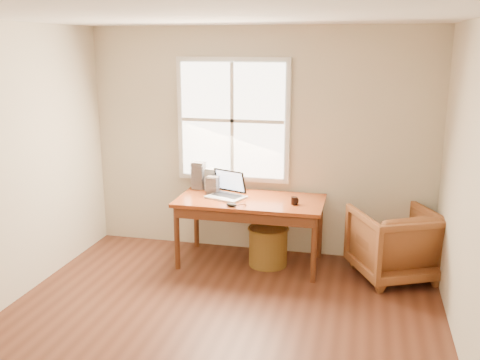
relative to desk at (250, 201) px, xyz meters
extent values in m
cube|color=#572D1E|center=(0.00, -1.80, -0.74)|extent=(4.00, 4.50, 0.02)
cube|color=white|center=(0.00, -1.80, 1.88)|extent=(4.00, 4.50, 0.02)
cube|color=beige|center=(0.00, 0.46, 0.57)|extent=(4.00, 0.02, 2.60)
cube|color=silver|center=(-0.30, 0.42, 0.82)|extent=(1.32, 0.05, 1.42)
cube|color=white|center=(-0.30, 0.39, 0.82)|extent=(1.20, 0.02, 1.30)
cube|color=silver|center=(-0.30, 0.38, 0.82)|extent=(0.04, 0.02, 1.30)
cube|color=silver|center=(-0.30, 0.38, 0.82)|extent=(1.20, 0.02, 0.04)
cube|color=brown|center=(0.00, 0.00, 0.00)|extent=(1.60, 0.80, 0.04)
imported|color=brown|center=(1.55, 0.00, -0.36)|extent=(1.07, 1.08, 0.75)
cylinder|color=brown|center=(0.20, 0.00, -0.52)|extent=(0.46, 0.46, 0.43)
ellipsoid|color=black|center=(-0.13, -0.32, 0.04)|extent=(0.13, 0.10, 0.04)
cylinder|color=black|center=(0.49, -0.09, 0.06)|extent=(0.08, 0.08, 0.08)
cube|color=silver|center=(-0.52, 0.25, 0.15)|extent=(0.15, 0.14, 0.26)
cube|color=#292A2F|center=(-0.46, 0.12, 0.12)|extent=(0.14, 0.12, 0.20)
cube|color=gray|center=(-0.68, 0.28, 0.18)|extent=(0.15, 0.14, 0.32)
cube|color=#A9ADB5|center=(-0.35, 0.36, 0.10)|extent=(0.15, 0.14, 0.16)
camera|label=1|loc=(1.19, -5.49, 1.66)|focal=40.00mm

